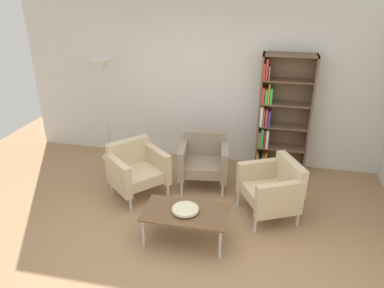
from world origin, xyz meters
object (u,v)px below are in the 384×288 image
object	(u,v)px
armchair_by_bookshelf	(273,188)
armchair_spare_guest	(136,168)
bookshelf_tall	(279,116)
coffee_table_low	(185,214)
armchair_near_window	(204,159)
decorative_bowl	(185,209)
floor_lamp_torchiere	(102,77)

from	to	relation	value
armchair_by_bookshelf	armchair_spare_guest	distance (m)	1.93
bookshelf_tall	coffee_table_low	distance (m)	2.42
armchair_by_bookshelf	armchair_spare_guest	world-z (taller)	same
armchair_near_window	armchair_by_bookshelf	bearing A→B (deg)	-38.29
decorative_bowl	bookshelf_tall	bearing A→B (deg)	64.22
bookshelf_tall	decorative_bowl	xyz separation A→B (m)	(-1.02, -2.12, -0.49)
armchair_near_window	coffee_table_low	bearing A→B (deg)	-95.91
decorative_bowl	armchair_by_bookshelf	size ratio (longest dim) A/B	0.35
armchair_by_bookshelf	armchair_near_window	bearing A→B (deg)	-147.10
armchair_by_bookshelf	coffee_table_low	bearing A→B (deg)	-79.52
coffee_table_low	decorative_bowl	bearing A→B (deg)	153.43
armchair_near_window	armchair_spare_guest	bearing A→B (deg)	-158.40
coffee_table_low	armchair_by_bookshelf	distance (m)	1.25
bookshelf_tall	armchair_near_window	xyz separation A→B (m)	(-1.06, -0.76, -0.51)
bookshelf_tall	armchair_by_bookshelf	xyz separation A→B (m)	(-0.03, -1.37, -0.51)
bookshelf_tall	floor_lamp_torchiere	distance (m)	2.91
armchair_near_window	armchair_spare_guest	size ratio (longest dim) A/B	0.84
coffee_table_low	armchair_spare_guest	distance (m)	1.27
coffee_table_low	decorative_bowl	xyz separation A→B (m)	(-0.00, 0.00, 0.07)
coffee_table_low	armchair_spare_guest	world-z (taller)	armchair_spare_guest
coffee_table_low	floor_lamp_torchiere	size ratio (longest dim) A/B	0.57
coffee_table_low	armchair_by_bookshelf	size ratio (longest dim) A/B	1.09
armchair_spare_guest	armchair_by_bookshelf	bearing A→B (deg)	-52.28
coffee_table_low	armchair_near_window	xyz separation A→B (m)	(-0.04, 1.36, 0.05)
armchair_spare_guest	coffee_table_low	bearing A→B (deg)	-91.80
coffee_table_low	armchair_near_window	world-z (taller)	armchair_near_window
bookshelf_tall	decorative_bowl	bearing A→B (deg)	-115.78
armchair_spare_guest	decorative_bowl	bearing A→B (deg)	-91.80
armchair_near_window	armchair_spare_guest	world-z (taller)	same
armchair_near_window	armchair_spare_guest	distance (m)	1.02
armchair_spare_guest	floor_lamp_torchiere	distance (m)	1.73
bookshelf_tall	armchair_by_bookshelf	size ratio (longest dim) A/B	2.07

